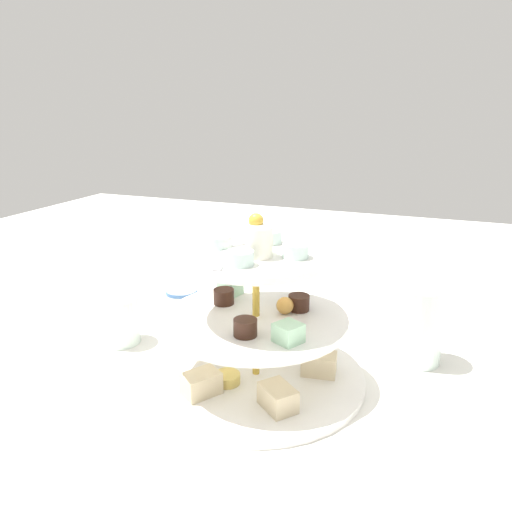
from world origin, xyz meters
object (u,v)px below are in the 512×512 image
(teacup_with_saucer, at_px, (182,303))
(butter_knife_right, at_px, (294,301))
(tiered_serving_stand, at_px, (256,332))
(water_glass_tall_right, at_px, (420,325))
(water_glass_short_left, at_px, (120,320))

(teacup_with_saucer, xyz_separation_m, butter_knife_right, (-0.14, 0.18, -0.02))
(tiered_serving_stand, xyz_separation_m, water_glass_tall_right, (-0.14, 0.21, -0.01))
(teacup_with_saucer, height_order, butter_knife_right, teacup_with_saucer)
(tiered_serving_stand, distance_m, butter_knife_right, 0.31)
(tiered_serving_stand, bearing_deg, teacup_with_saucer, -127.81)
(water_glass_short_left, xyz_separation_m, butter_knife_right, (-0.27, 0.22, -0.04))
(water_glass_short_left, distance_m, butter_knife_right, 0.35)
(tiered_serving_stand, height_order, water_glass_tall_right, tiered_serving_stand)
(water_glass_short_left, bearing_deg, teacup_with_saucer, 162.78)
(tiered_serving_stand, xyz_separation_m, teacup_with_saucer, (-0.16, -0.21, -0.05))
(water_glass_short_left, height_order, butter_knife_right, water_glass_short_left)
(water_glass_tall_right, height_order, teacup_with_saucer, water_glass_tall_right)
(tiered_serving_stand, relative_size, water_glass_tall_right, 2.57)
(water_glass_tall_right, xyz_separation_m, teacup_with_saucer, (-0.02, -0.42, -0.04))
(tiered_serving_stand, relative_size, butter_knife_right, 1.82)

